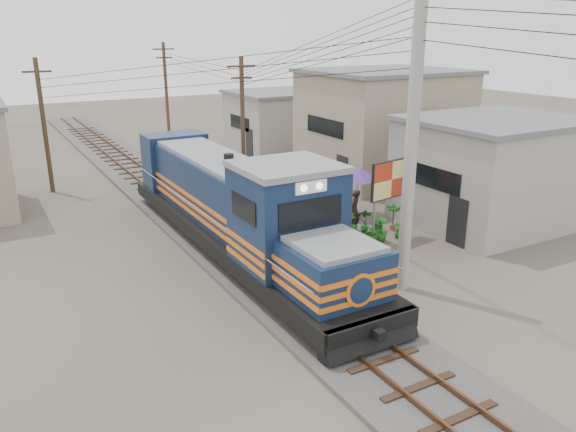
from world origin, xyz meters
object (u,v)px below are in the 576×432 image
locomotive (237,209)px  market_umbrella (358,173)px  billboard (391,182)px  vendor (354,211)px

locomotive → market_umbrella: (6.80, 1.57, 0.21)m
locomotive → billboard: 6.33m
locomotive → billboard: size_ratio=5.09×
billboard → market_umbrella: size_ratio=1.27×
billboard → vendor: 2.21m
locomotive → market_umbrella: size_ratio=6.49×
market_umbrella → vendor: bearing=-129.0°
market_umbrella → locomotive: bearing=-167.0°
vendor → market_umbrella: bearing=-163.3°
locomotive → billboard: locomotive is taller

